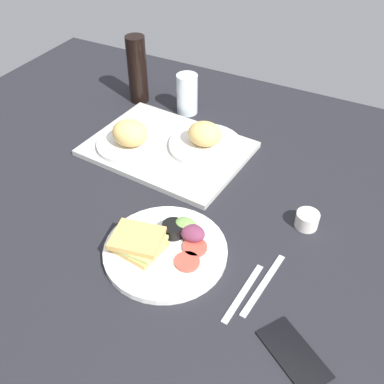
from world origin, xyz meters
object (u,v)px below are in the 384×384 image
(espresso_cup, at_px, (307,220))
(serving_tray, at_px, (168,149))
(knife, at_px, (263,284))
(bread_plate_far, at_px, (205,140))
(cell_phone, at_px, (294,354))
(soda_bottle, at_px, (137,70))
(plate_with_salad, at_px, (164,246))
(drinking_glass, at_px, (187,94))
(bread_plate_near, at_px, (130,138))
(fork, at_px, (243,293))

(espresso_cup, bearing_deg, serving_tray, 165.97)
(knife, bearing_deg, bread_plate_far, 46.66)
(knife, height_order, cell_phone, cell_phone)
(espresso_cup, distance_m, cell_phone, 0.35)
(bread_plate_far, distance_m, cell_phone, 0.66)
(soda_bottle, bearing_deg, plate_with_salad, -52.78)
(soda_bottle, bearing_deg, drinking_glass, 1.92)
(soda_bottle, bearing_deg, knife, -39.45)
(bread_plate_near, xyz_separation_m, plate_with_salad, (0.28, -0.29, -0.03))
(soda_bottle, xyz_separation_m, knife, (0.66, -0.55, -0.11))
(bread_plate_near, distance_m, fork, 0.59)
(bread_plate_far, xyz_separation_m, plate_with_salad, (0.09, -0.39, -0.03))
(serving_tray, bearing_deg, plate_with_salad, -61.21)
(plate_with_salad, xyz_separation_m, fork, (0.21, -0.02, -0.01))
(serving_tray, distance_m, cell_phone, 0.70)
(espresso_cup, xyz_separation_m, fork, (-0.06, -0.26, -0.02))
(drinking_glass, distance_m, espresso_cup, 0.61)
(drinking_glass, relative_size, cell_phone, 0.92)
(drinking_glass, relative_size, knife, 0.70)
(bread_plate_near, xyz_separation_m, espresso_cup, (0.55, -0.06, -0.03))
(plate_with_salad, height_order, cell_phone, plate_with_salad)
(drinking_glass, height_order, cell_phone, drinking_glass)
(bread_plate_near, bearing_deg, serving_tray, 28.82)
(bread_plate_far, distance_m, espresso_cup, 0.39)
(serving_tray, xyz_separation_m, bread_plate_far, (0.10, 0.05, 0.03))
(serving_tray, xyz_separation_m, espresso_cup, (0.45, -0.11, 0.01))
(bread_plate_far, bearing_deg, knife, -49.09)
(knife, xyz_separation_m, cell_phone, (0.11, -0.12, 0.00))
(drinking_glass, bearing_deg, serving_tray, -76.54)
(bread_plate_near, relative_size, espresso_cup, 3.40)
(bread_plate_far, xyz_separation_m, knife, (0.33, -0.38, -0.04))
(bread_plate_near, distance_m, cell_phone, 0.75)
(plate_with_salad, relative_size, soda_bottle, 1.25)
(soda_bottle, distance_m, espresso_cup, 0.77)
(cell_phone, bearing_deg, soda_bottle, 171.72)
(plate_with_salad, bearing_deg, bread_plate_far, 102.92)
(plate_with_salad, bearing_deg, knife, 3.83)
(serving_tray, height_order, knife, serving_tray)
(plate_with_salad, relative_size, fork, 1.66)
(bread_plate_far, bearing_deg, fork, -54.57)
(knife, bearing_deg, soda_bottle, 56.31)
(bread_plate_far, relative_size, cell_phone, 1.49)
(plate_with_salad, height_order, drinking_glass, drinking_glass)
(serving_tray, relative_size, knife, 2.37)
(bread_plate_near, height_order, soda_bottle, soda_bottle)
(serving_tray, distance_m, fork, 0.54)
(plate_with_salad, distance_m, espresso_cup, 0.35)
(soda_bottle, distance_m, knife, 0.87)
(fork, relative_size, knife, 0.89)
(knife, bearing_deg, cell_phone, -133.46)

